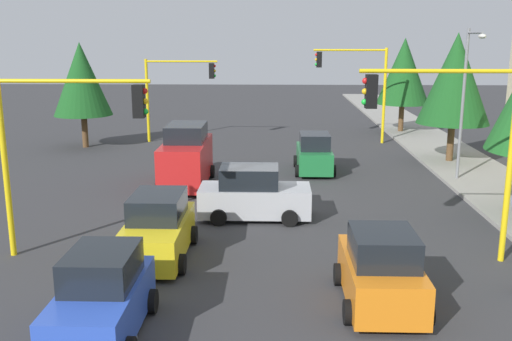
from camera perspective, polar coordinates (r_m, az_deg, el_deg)
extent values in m
plane|color=#353538|center=(23.74, 0.32, -3.22)|extent=(120.00, 120.00, 0.00)
cube|color=gray|center=(30.22, 20.91, -0.40)|extent=(80.00, 4.00, 0.15)
cone|color=silver|center=(13.99, -13.80, -15.69)|extent=(0.01, 1.10, 1.10)
cylinder|color=yellow|center=(37.61, 12.49, 7.14)|extent=(0.18, 0.18, 5.97)
cylinder|color=yellow|center=(37.09, 9.22, 11.60)|extent=(0.12, 4.50, 0.12)
cube|color=black|center=(36.92, 6.22, 10.78)|extent=(0.36, 0.32, 0.96)
sphere|color=red|center=(36.89, 5.95, 11.25)|extent=(0.18, 0.18, 0.18)
sphere|color=yellow|center=(36.90, 5.94, 10.78)|extent=(0.18, 0.18, 0.18)
sphere|color=green|center=(36.92, 5.93, 10.32)|extent=(0.18, 0.18, 0.18)
cylinder|color=yellow|center=(19.03, -23.39, 0.19)|extent=(0.18, 0.18, 5.53)
cylinder|color=yellow|center=(17.81, -17.51, 8.38)|extent=(0.12, 4.50, 0.12)
cube|color=black|center=(17.34, -11.44, 6.68)|extent=(0.36, 0.32, 0.96)
sphere|color=red|center=(17.27, -10.90, 7.68)|extent=(0.18, 0.18, 0.18)
sphere|color=yellow|center=(17.30, -10.85, 6.69)|extent=(0.18, 0.18, 0.18)
sphere|color=green|center=(17.33, -10.81, 5.70)|extent=(0.18, 0.18, 0.18)
cylinder|color=yellow|center=(18.53, 23.67, 0.33)|extent=(0.18, 0.18, 5.83)
cylinder|color=yellow|center=(17.45, 17.55, 9.29)|extent=(0.12, 4.50, 0.12)
cube|color=black|center=(17.08, 11.25, 7.62)|extent=(0.36, 0.32, 0.96)
sphere|color=red|center=(17.03, 10.69, 8.64)|extent=(0.18, 0.18, 0.18)
sphere|color=yellow|center=(17.05, 10.64, 7.64)|extent=(0.18, 0.18, 0.18)
sphere|color=green|center=(17.08, 10.60, 6.64)|extent=(0.18, 0.18, 0.18)
cylinder|color=yellow|center=(37.88, -10.61, 6.73)|extent=(0.18, 0.18, 5.27)
cylinder|color=yellow|center=(37.28, -7.33, 10.58)|extent=(0.12, 4.50, 0.12)
cube|color=black|center=(37.06, -4.37, 9.73)|extent=(0.36, 0.32, 0.96)
sphere|color=red|center=(37.02, -4.10, 10.20)|extent=(0.18, 0.18, 0.18)
sphere|color=yellow|center=(37.04, -4.09, 9.74)|extent=(0.18, 0.18, 0.18)
sphere|color=green|center=(37.05, -4.09, 9.27)|extent=(0.18, 0.18, 0.18)
cylinder|color=slate|center=(28.31, 19.62, 5.90)|extent=(0.14, 0.14, 7.00)
cylinder|color=slate|center=(27.28, 20.73, 12.54)|extent=(1.80, 0.10, 0.10)
ellipsoid|color=silver|center=(26.43, 21.33, 12.18)|extent=(0.56, 0.28, 0.20)
cylinder|color=brown|center=(37.08, -16.46, 3.88)|extent=(0.36, 0.36, 2.18)
cone|color=#19511E|center=(36.75, -16.77, 8.60)|extent=(3.49, 3.49, 4.36)
cylinder|color=brown|center=(42.11, 14.07, 5.11)|extent=(0.36, 0.36, 2.26)
cone|color=#19511E|center=(41.81, 14.31, 9.44)|extent=(3.61, 3.61, 4.52)
cylinder|color=brown|center=(32.65, 18.56, 2.71)|extent=(0.36, 0.36, 2.35)
cone|color=#19511E|center=(32.26, 18.98, 8.54)|extent=(3.77, 3.77, 4.71)
cube|color=red|center=(26.57, -6.86, 0.87)|extent=(4.80, 1.90, 1.85)
cube|color=black|center=(26.56, -6.86, 3.73)|extent=(2.50, 1.67, 0.76)
cylinder|color=black|center=(25.18, -5.04, -1.61)|extent=(0.60, 0.20, 0.60)
cylinder|color=black|center=(25.50, -9.55, -1.56)|extent=(0.60, 0.20, 0.60)
cylinder|color=black|center=(28.05, -4.33, -0.08)|extent=(0.60, 0.20, 0.60)
cylinder|color=black|center=(28.33, -8.39, -0.05)|extent=(0.60, 0.20, 0.60)
cube|color=blue|center=(13.85, -14.89, -12.88)|extent=(3.73, 1.66, 1.05)
cube|color=black|center=(13.65, -14.89, -9.12)|extent=(1.94, 1.46, 0.76)
cylinder|color=black|center=(14.81, -10.13, -12.53)|extent=(0.60, 0.20, 0.60)
cylinder|color=black|center=(15.27, -16.84, -12.10)|extent=(0.60, 0.20, 0.60)
cube|color=#B2B5BA|center=(21.63, -0.11, -2.94)|extent=(1.78, 4.11, 1.05)
cube|color=black|center=(21.41, -0.66, -0.61)|extent=(1.57, 2.14, 0.76)
cylinder|color=black|center=(22.65, 3.20, -3.25)|extent=(0.20, 0.60, 0.60)
cylinder|color=black|center=(20.83, 3.32, -4.72)|extent=(0.20, 0.60, 0.60)
cylinder|color=black|center=(22.73, -3.25, -3.20)|extent=(0.20, 0.60, 0.60)
cylinder|color=black|center=(20.91, -3.70, -4.65)|extent=(0.20, 0.60, 0.60)
cube|color=#1E7238|center=(29.22, 5.71, 1.21)|extent=(3.68, 1.63, 1.05)
cube|color=black|center=(28.87, 5.78, 2.89)|extent=(1.91, 1.43, 0.76)
cylinder|color=black|center=(30.37, 3.91, 0.94)|extent=(0.60, 0.20, 0.60)
cylinder|color=black|center=(30.48, 7.20, 0.91)|extent=(0.60, 0.20, 0.60)
cylinder|color=black|center=(28.14, 4.07, -0.03)|extent=(0.60, 0.20, 0.60)
cylinder|color=black|center=(28.27, 7.62, -0.06)|extent=(0.60, 0.20, 0.60)
cube|color=orange|center=(15.22, 12.11, -10.28)|extent=(3.60, 1.75, 1.05)
cube|color=black|center=(14.73, 12.40, -7.32)|extent=(1.87, 1.54, 0.76)
cylinder|color=black|center=(16.26, 8.04, -10.06)|extent=(0.60, 0.20, 0.60)
cylinder|color=black|center=(16.57, 14.60, -9.92)|extent=(0.60, 0.20, 0.60)
cylinder|color=black|center=(14.24, 9.02, -13.57)|extent=(0.60, 0.20, 0.60)
cylinder|color=black|center=(14.60, 16.54, -13.29)|extent=(0.60, 0.20, 0.60)
cube|color=yellow|center=(18.08, -9.64, -6.38)|extent=(4.06, 1.74, 1.05)
cube|color=black|center=(17.99, -9.62, -3.45)|extent=(2.11, 1.53, 0.76)
cylinder|color=black|center=(16.90, -7.30, -9.12)|extent=(0.60, 0.20, 0.60)
cylinder|color=black|center=(17.28, -13.47, -8.88)|extent=(0.60, 0.20, 0.60)
cylinder|color=black|center=(19.23, -6.13, -6.31)|extent=(0.60, 0.20, 0.60)
cylinder|color=black|center=(19.56, -11.56, -6.16)|extent=(0.60, 0.20, 0.60)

